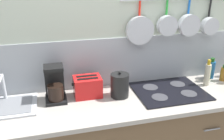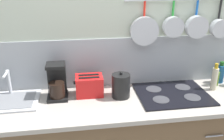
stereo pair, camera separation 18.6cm
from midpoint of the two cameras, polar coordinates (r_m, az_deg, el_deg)
The scene contains 10 objects.
wall_back at distance 2.17m, azimuth 4.61°, elevation 5.88°, with size 7.20×0.15×2.60m.
countertop at distance 2.01m, azimuth 6.35°, elevation -7.42°, with size 2.44×0.60×0.03m.
sink_basin at distance 2.08m, azimuth -20.49°, elevation -6.51°, with size 0.48×0.35×0.22m.
coffee_maker at distance 2.02m, azimuth -9.92°, elevation -3.07°, with size 0.16×0.18×0.29m.
toaster at distance 2.04m, azimuth -2.64°, elevation -3.62°, with size 0.24×0.17×0.17m.
kettle at distance 2.01m, azimuth 4.70°, elevation -3.65°, with size 0.15×0.15×0.22m.
cooktop at distance 2.16m, azimuth 16.06°, elevation -5.31°, with size 0.58×0.48×0.01m.
bottle_sesame_oil at distance 2.33m, azimuth 24.53°, elevation -1.78°, with size 0.05×0.05×0.24m.
bottle_cooking_wine at distance 2.44m, azimuth 24.70°, elevation -1.73°, with size 0.05×0.05×0.16m.
bottle_vinegar at distance 2.51m, azimuth 25.51°, elevation -0.73°, with size 0.07×0.07×0.20m.
Camera 2 is at (-0.38, -1.71, 1.86)m, focal length 40.00 mm.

